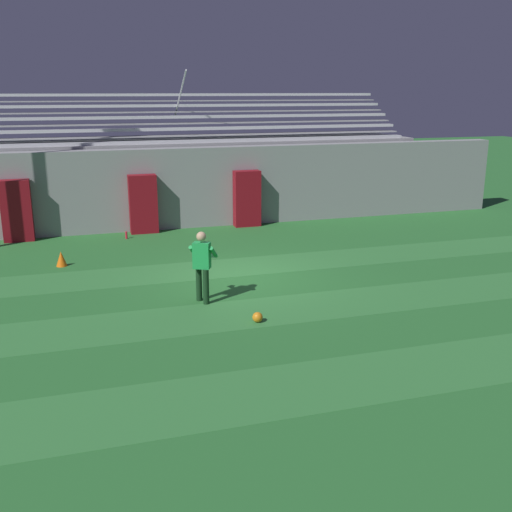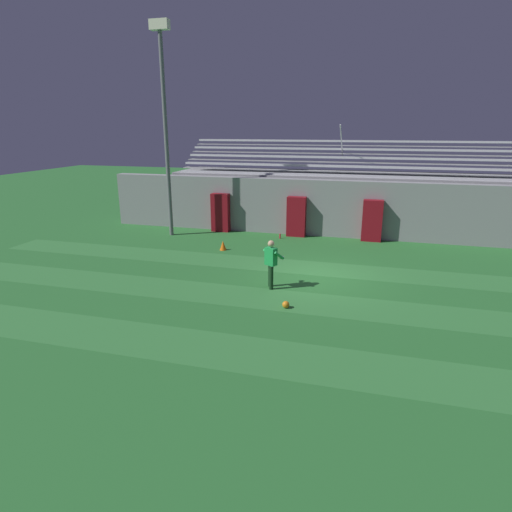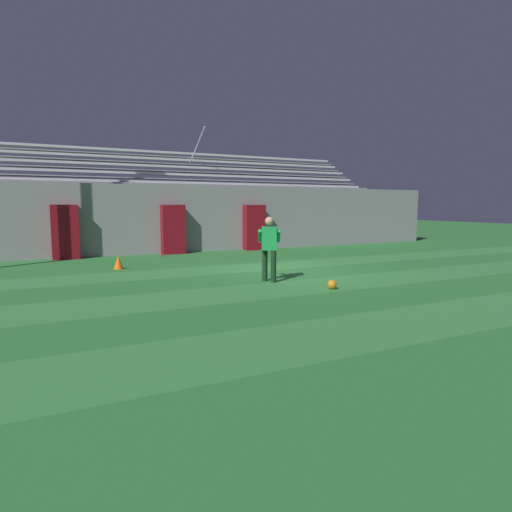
{
  "view_description": "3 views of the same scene",
  "coord_description": "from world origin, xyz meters",
  "px_view_note": "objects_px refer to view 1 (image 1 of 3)",
  "views": [
    {
      "loc": [
        -3.99,
        -14.33,
        4.73
      ],
      "look_at": [
        -0.53,
        -2.96,
        1.43
      ],
      "focal_mm": 42.0,
      "sensor_mm": 36.0,
      "label": 1
    },
    {
      "loc": [
        1.76,
        -14.85,
        5.25
      ],
      "look_at": [
        -1.98,
        -1.18,
        1.0
      ],
      "focal_mm": 30.0,
      "sensor_mm": 36.0,
      "label": 2
    },
    {
      "loc": [
        -6.5,
        -11.11,
        1.94
      ],
      "look_at": [
        -1.95,
        -1.89,
        0.74
      ],
      "focal_mm": 30.0,
      "sensor_mm": 36.0,
      "label": 3
    }
  ],
  "objects_px": {
    "soccer_ball": "(258,317)",
    "padding_pillar_gate_left": "(143,204)",
    "traffic_cone": "(61,259)",
    "water_bottle": "(126,235)",
    "goalkeeper": "(202,262)",
    "padding_pillar_far_left": "(17,211)",
    "padding_pillar_gate_right": "(247,199)"
  },
  "relations": [
    {
      "from": "padding_pillar_gate_left",
      "to": "traffic_cone",
      "type": "xyz_separation_m",
      "value": [
        -2.69,
        -3.42,
        -0.78
      ]
    },
    {
      "from": "padding_pillar_gate_right",
      "to": "soccer_ball",
      "type": "distance_m",
      "value": 9.34
    },
    {
      "from": "padding_pillar_far_left",
      "to": "soccer_ball",
      "type": "height_order",
      "value": "padding_pillar_far_left"
    },
    {
      "from": "soccer_ball",
      "to": "padding_pillar_gate_left",
      "type": "bearing_deg",
      "value": 98.27
    },
    {
      "from": "padding_pillar_gate_right",
      "to": "goalkeeper",
      "type": "relative_size",
      "value": 1.19
    },
    {
      "from": "soccer_ball",
      "to": "traffic_cone",
      "type": "relative_size",
      "value": 0.52
    },
    {
      "from": "goalkeeper",
      "to": "padding_pillar_far_left",
      "type": "bearing_deg",
      "value": 121.16
    },
    {
      "from": "padding_pillar_gate_left",
      "to": "goalkeeper",
      "type": "bearing_deg",
      "value": -86.38
    },
    {
      "from": "soccer_ball",
      "to": "traffic_cone",
      "type": "distance_m",
      "value": 6.87
    },
    {
      "from": "padding_pillar_gate_right",
      "to": "traffic_cone",
      "type": "height_order",
      "value": "padding_pillar_gate_right"
    },
    {
      "from": "padding_pillar_gate_right",
      "to": "water_bottle",
      "type": "relative_size",
      "value": 8.29
    },
    {
      "from": "goalkeeper",
      "to": "soccer_ball",
      "type": "xyz_separation_m",
      "value": [
        0.84,
        -1.57,
        -0.84
      ]
    },
    {
      "from": "goalkeeper",
      "to": "water_bottle",
      "type": "relative_size",
      "value": 6.96
    },
    {
      "from": "padding_pillar_gate_left",
      "to": "traffic_cone",
      "type": "distance_m",
      "value": 4.42
    },
    {
      "from": "padding_pillar_far_left",
      "to": "traffic_cone",
      "type": "relative_size",
      "value": 4.74
    },
    {
      "from": "padding_pillar_gate_right",
      "to": "goalkeeper",
      "type": "xyz_separation_m",
      "value": [
        -3.2,
        -7.43,
        -0.04
      ]
    },
    {
      "from": "goalkeeper",
      "to": "water_bottle",
      "type": "bearing_deg",
      "value": 99.63
    },
    {
      "from": "padding_pillar_gate_left",
      "to": "goalkeeper",
      "type": "xyz_separation_m",
      "value": [
        0.47,
        -7.43,
        -0.04
      ]
    },
    {
      "from": "padding_pillar_far_left",
      "to": "padding_pillar_gate_left",
      "type": "bearing_deg",
      "value": 0.0
    },
    {
      "from": "soccer_ball",
      "to": "water_bottle",
      "type": "relative_size",
      "value": 0.92
    },
    {
      "from": "padding_pillar_gate_left",
      "to": "water_bottle",
      "type": "xyz_separation_m",
      "value": [
        -0.67,
        -0.69,
        -0.87
      ]
    },
    {
      "from": "padding_pillar_gate_right",
      "to": "goalkeeper",
      "type": "height_order",
      "value": "padding_pillar_gate_right"
    },
    {
      "from": "goalkeeper",
      "to": "padding_pillar_gate_right",
      "type": "bearing_deg",
      "value": 66.69
    },
    {
      "from": "water_bottle",
      "to": "padding_pillar_gate_left",
      "type": "bearing_deg",
      "value": 45.93
    },
    {
      "from": "padding_pillar_gate_right",
      "to": "traffic_cone",
      "type": "xyz_separation_m",
      "value": [
        -6.36,
        -3.42,
        -0.78
      ]
    },
    {
      "from": "padding_pillar_gate_right",
      "to": "water_bottle",
      "type": "xyz_separation_m",
      "value": [
        -4.34,
        -0.69,
        -0.87
      ]
    },
    {
      "from": "soccer_ball",
      "to": "water_bottle",
      "type": "distance_m",
      "value": 8.54
    },
    {
      "from": "traffic_cone",
      "to": "padding_pillar_gate_left",
      "type": "bearing_deg",
      "value": 51.8
    },
    {
      "from": "padding_pillar_gate_left",
      "to": "traffic_cone",
      "type": "relative_size",
      "value": 4.74
    },
    {
      "from": "padding_pillar_gate_left",
      "to": "padding_pillar_gate_right",
      "type": "distance_m",
      "value": 3.67
    },
    {
      "from": "soccer_ball",
      "to": "water_bottle",
      "type": "bearing_deg",
      "value": 103.42
    },
    {
      "from": "padding_pillar_far_left",
      "to": "goalkeeper",
      "type": "height_order",
      "value": "padding_pillar_far_left"
    }
  ]
}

